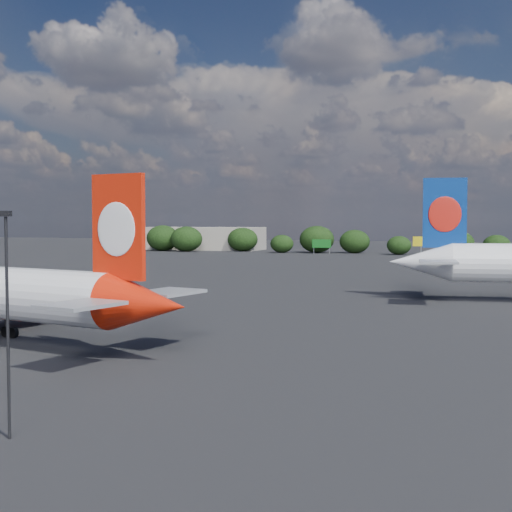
% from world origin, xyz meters
% --- Properties ---
extents(ground, '(500.00, 500.00, 0.00)m').
position_xyz_m(ground, '(0.00, 60.00, 0.00)').
color(ground, black).
rests_on(ground, ground).
extents(apron_lamp_post, '(0.55, 0.30, 11.38)m').
position_xyz_m(apron_lamp_post, '(11.45, -12.86, 6.34)').
color(apron_lamp_post, black).
rests_on(apron_lamp_post, ground).
extents(terminal_building, '(42.00, 16.00, 8.00)m').
position_xyz_m(terminal_building, '(-65.00, 192.00, 4.00)').
color(terminal_building, gray).
rests_on(terminal_building, ground).
extents(highway_sign, '(6.00, 0.30, 4.50)m').
position_xyz_m(highway_sign, '(-18.00, 176.00, 3.13)').
color(highway_sign, '#13621C').
rests_on(highway_sign, ground).
extents(billboard_yellow, '(5.00, 0.30, 5.50)m').
position_xyz_m(billboard_yellow, '(12.00, 182.00, 3.87)').
color(billboard_yellow, yellow).
rests_on(billboard_yellow, ground).
extents(horizon_treeline, '(202.64, 16.67, 8.79)m').
position_xyz_m(horizon_treeline, '(4.52, 180.29, 3.85)').
color(horizon_treeline, black).
rests_on(horizon_treeline, ground).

